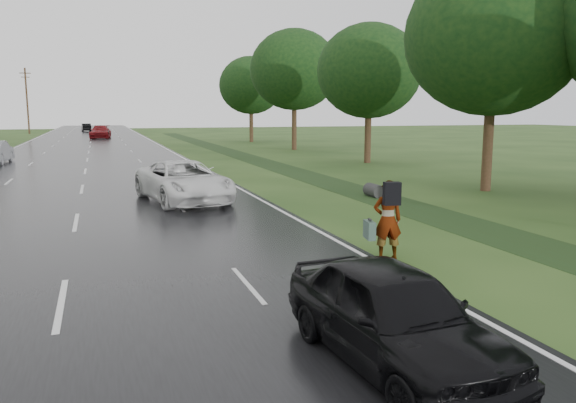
# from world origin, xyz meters

# --- Properties ---
(ground) EXTENTS (220.00, 220.00, 0.00)m
(ground) POSITION_xyz_m (0.00, 0.00, 0.00)
(ground) COLOR #243F16
(ground) RESTS_ON ground
(road) EXTENTS (14.00, 180.00, 0.04)m
(road) POSITION_xyz_m (0.00, 45.00, 0.02)
(road) COLOR black
(road) RESTS_ON ground
(edge_stripe_east) EXTENTS (0.12, 180.00, 0.01)m
(edge_stripe_east) POSITION_xyz_m (6.75, 45.00, 0.04)
(edge_stripe_east) COLOR silver
(edge_stripe_east) RESTS_ON road
(edge_stripe_west) EXTENTS (0.12, 180.00, 0.01)m
(edge_stripe_west) POSITION_xyz_m (-6.75, 45.00, 0.04)
(edge_stripe_west) COLOR silver
(edge_stripe_west) RESTS_ON road
(center_line) EXTENTS (0.12, 180.00, 0.01)m
(center_line) POSITION_xyz_m (0.00, 45.00, 0.04)
(center_line) COLOR silver
(center_line) RESTS_ON road
(drainage_ditch) EXTENTS (2.20, 120.00, 0.56)m
(drainage_ditch) POSITION_xyz_m (11.50, 18.71, 0.04)
(drainage_ditch) COLOR #203313
(drainage_ditch) RESTS_ON ground
(utility_pole_distant) EXTENTS (1.60, 0.26, 10.00)m
(utility_pole_distant) POSITION_xyz_m (-9.20, 85.00, 5.20)
(utility_pole_distant) COLOR #392A17
(utility_pole_distant) RESTS_ON ground
(tree_east_b) EXTENTS (7.60, 7.60, 10.11)m
(tree_east_b) POSITION_xyz_m (17.00, 10.00, 6.68)
(tree_east_b) COLOR #392A17
(tree_east_b) RESTS_ON ground
(tree_east_c) EXTENTS (7.00, 7.00, 9.29)m
(tree_east_c) POSITION_xyz_m (18.20, 24.00, 6.14)
(tree_east_c) COLOR #392A17
(tree_east_c) RESTS_ON ground
(tree_east_d) EXTENTS (8.00, 8.00, 10.76)m
(tree_east_d) POSITION_xyz_m (17.80, 38.00, 7.15)
(tree_east_d) COLOR #392A17
(tree_east_d) RESTS_ON ground
(tree_east_f) EXTENTS (7.20, 7.20, 9.62)m
(tree_east_f) POSITION_xyz_m (17.50, 52.00, 6.37)
(tree_east_f) COLOR #392A17
(tree_east_f) RESTS_ON ground
(pedestrian) EXTENTS (0.90, 0.88, 1.90)m
(pedestrian) POSITION_xyz_m (7.17, 1.03, 0.98)
(pedestrian) COLOR #A5998C
(pedestrian) RESTS_ON ground
(white_pickup) EXTENTS (3.54, 6.02, 1.57)m
(white_pickup) POSITION_xyz_m (3.84, 11.00, 0.83)
(white_pickup) COLOR silver
(white_pickup) RESTS_ON road
(dark_sedan) EXTENTS (1.98, 4.27, 1.42)m
(dark_sedan) POSITION_xyz_m (4.50, -4.10, 0.75)
(dark_sedan) COLOR black
(dark_sedan) RESTS_ON road
(far_car_red) EXTENTS (2.90, 5.93, 1.66)m
(far_car_red) POSITION_xyz_m (1.15, 65.54, 0.87)
(far_car_red) COLOR maroon
(far_car_red) RESTS_ON road
(far_car_dark) EXTENTS (1.77, 4.21, 1.35)m
(far_car_dark) POSITION_xyz_m (-1.00, 92.30, 0.72)
(far_car_dark) COLOR black
(far_car_dark) RESTS_ON road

